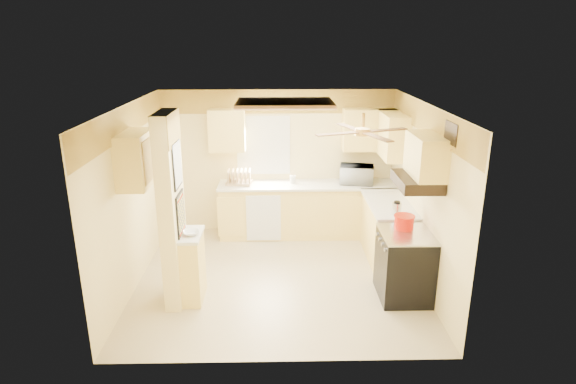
{
  "coord_description": "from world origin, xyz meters",
  "views": [
    {
      "loc": [
        -0.0,
        -6.28,
        3.36
      ],
      "look_at": [
        0.14,
        0.35,
        1.2
      ],
      "focal_mm": 30.0,
      "sensor_mm": 36.0,
      "label": 1
    }
  ],
  "objects_px": {
    "microwave": "(357,174)",
    "dutch_oven": "(404,222)",
    "bowl": "(191,233)",
    "kettle": "(397,208)",
    "stove": "(404,265)"
  },
  "relations": [
    {
      "from": "stove",
      "to": "kettle",
      "type": "relative_size",
      "value": 4.6
    },
    {
      "from": "microwave",
      "to": "bowl",
      "type": "height_order",
      "value": "microwave"
    },
    {
      "from": "bowl",
      "to": "dutch_oven",
      "type": "bearing_deg",
      "value": 4.38
    },
    {
      "from": "microwave",
      "to": "kettle",
      "type": "xyz_separation_m",
      "value": [
        0.33,
        -1.54,
        -0.06
      ]
    },
    {
      "from": "dutch_oven",
      "to": "kettle",
      "type": "bearing_deg",
      "value": 89.04
    },
    {
      "from": "microwave",
      "to": "dutch_oven",
      "type": "distance_m",
      "value": 2.02
    },
    {
      "from": "microwave",
      "to": "bowl",
      "type": "xyz_separation_m",
      "value": [
        -2.46,
        -2.2,
        -0.13
      ]
    },
    {
      "from": "stove",
      "to": "dutch_oven",
      "type": "xyz_separation_m",
      "value": [
        -0.0,
        0.17,
        0.55
      ]
    },
    {
      "from": "bowl",
      "to": "kettle",
      "type": "bearing_deg",
      "value": 13.45
    },
    {
      "from": "bowl",
      "to": "dutch_oven",
      "type": "xyz_separation_m",
      "value": [
        2.78,
        0.21,
        0.04
      ]
    },
    {
      "from": "stove",
      "to": "dutch_oven",
      "type": "relative_size",
      "value": 3.33
    },
    {
      "from": "stove",
      "to": "kettle",
      "type": "bearing_deg",
      "value": 89.44
    },
    {
      "from": "bowl",
      "to": "kettle",
      "type": "xyz_separation_m",
      "value": [
        2.79,
        0.67,
        0.07
      ]
    },
    {
      "from": "dutch_oven",
      "to": "kettle",
      "type": "height_order",
      "value": "kettle"
    },
    {
      "from": "microwave",
      "to": "kettle",
      "type": "relative_size",
      "value": 2.84
    }
  ]
}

